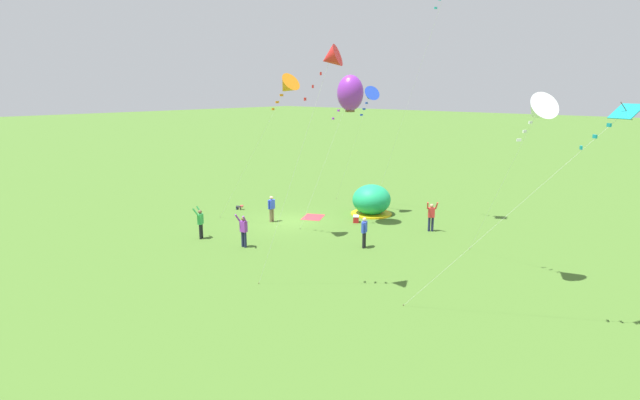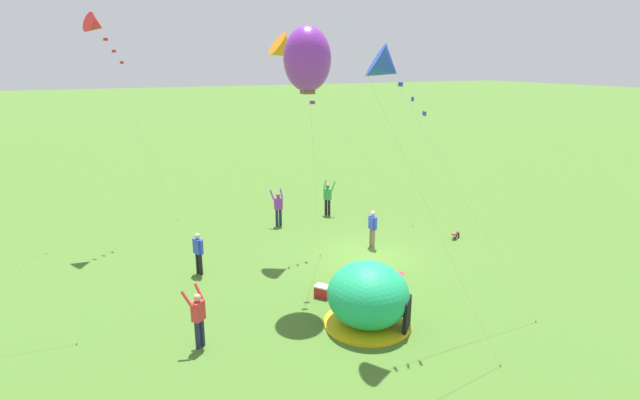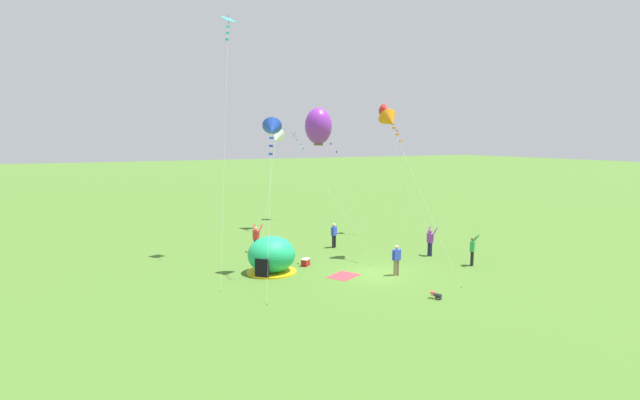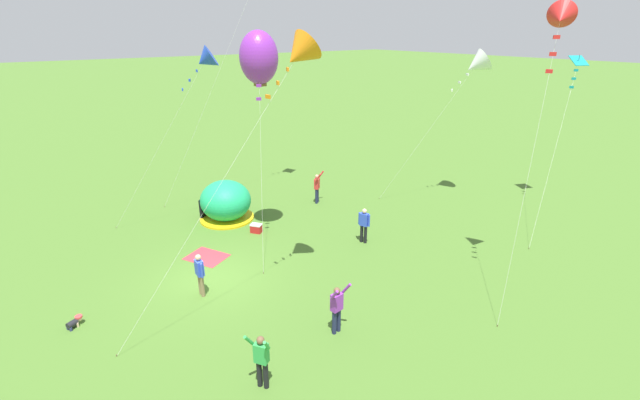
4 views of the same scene
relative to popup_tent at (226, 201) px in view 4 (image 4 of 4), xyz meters
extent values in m
plane|color=#477028|center=(5.22, -3.02, -1.00)|extent=(300.00, 300.00, 0.00)
ellipsoid|color=#1EAD6B|center=(0.01, 0.01, 0.05)|extent=(2.70, 2.60, 2.10)
cylinder|color=yellow|center=(0.01, 0.01, -0.95)|extent=(2.81, 2.81, 0.10)
cube|color=black|center=(-0.91, -0.88, -0.45)|extent=(0.64, 0.66, 1.10)
cube|color=#CC333D|center=(3.27, -2.50, -0.99)|extent=(2.10, 1.93, 0.01)
cube|color=red|center=(2.37, 0.47, -0.81)|extent=(0.63, 0.60, 0.38)
cube|color=white|center=(2.37, 0.47, -0.59)|extent=(0.64, 0.61, 0.06)
cylinder|color=black|center=(5.18, -8.04, -0.83)|extent=(0.34, 0.38, 0.22)
sphere|color=beige|center=(5.07, -7.80, -0.80)|extent=(0.19, 0.19, 0.19)
cylinder|color=#D83F3F|center=(5.07, -7.80, -0.71)|extent=(0.24, 0.24, 0.06)
cylinder|color=beige|center=(5.04, -7.97, -0.91)|extent=(0.07, 0.07, 0.17)
cylinder|color=beige|center=(5.22, -7.88, -0.91)|extent=(0.07, 0.07, 0.17)
cylinder|color=navy|center=(5.16, -8.18, -0.93)|extent=(0.09, 0.09, 0.13)
cylinder|color=navy|center=(5.31, -8.11, -0.93)|extent=(0.09, 0.09, 0.13)
cylinder|color=#1E2347|center=(0.95, 5.26, -0.56)|extent=(0.15, 0.15, 0.88)
cylinder|color=#1E2347|center=(1.07, 5.10, -0.56)|extent=(0.15, 0.15, 0.88)
cube|color=red|center=(1.01, 5.18, 0.18)|extent=(0.42, 0.45, 0.60)
sphere|color=tan|center=(1.01, 5.18, 0.61)|extent=(0.22, 0.22, 0.22)
cylinder|color=red|center=(0.97, 5.48, 0.65)|extent=(0.32, 0.34, 0.50)
cylinder|color=red|center=(1.29, 5.06, 0.65)|extent=(0.38, 0.26, 0.50)
cylinder|color=black|center=(11.30, -4.06, -0.56)|extent=(0.15, 0.15, 0.88)
cylinder|color=black|center=(11.13, -4.17, -0.56)|extent=(0.15, 0.15, 0.88)
cube|color=green|center=(11.21, -4.11, 0.18)|extent=(0.45, 0.41, 0.60)
sphere|color=brown|center=(11.21, -4.11, 0.61)|extent=(0.22, 0.22, 0.22)
cylinder|color=green|center=(11.52, -4.10, 0.65)|extent=(0.32, 0.34, 0.50)
cylinder|color=green|center=(11.07, -4.38, 0.65)|extent=(0.23, 0.38, 0.50)
cylinder|color=#1E2347|center=(10.59, -0.90, -0.56)|extent=(0.15, 0.15, 0.88)
cylinder|color=#1E2347|center=(10.62, -1.10, -0.56)|extent=(0.15, 0.15, 0.88)
cube|color=purple|center=(10.61, -1.00, 0.18)|extent=(0.28, 0.40, 0.60)
sphere|color=brown|center=(10.61, -1.00, 0.61)|extent=(0.22, 0.22, 0.22)
cylinder|color=purple|center=(10.73, -0.72, 0.65)|extent=(0.39, 0.19, 0.50)
cylinder|color=purple|center=(10.78, -1.25, 0.65)|extent=(0.38, 0.11, 0.50)
cylinder|color=#8C7251|center=(6.01, -3.77, -0.56)|extent=(0.15, 0.15, 0.88)
cylinder|color=#8C7251|center=(5.81, -3.76, -0.56)|extent=(0.15, 0.15, 0.88)
cube|color=blue|center=(5.91, -3.76, 0.18)|extent=(0.39, 0.25, 0.60)
sphere|color=tan|center=(5.91, -3.76, 0.61)|extent=(0.22, 0.22, 0.22)
cylinder|color=blue|center=(6.16, -3.77, 0.18)|extent=(0.09, 0.09, 0.58)
cylinder|color=blue|center=(5.66, -3.76, 0.18)|extent=(0.09, 0.09, 0.58)
cylinder|color=black|center=(6.41, 4.06, -0.56)|extent=(0.15, 0.15, 0.88)
cylinder|color=black|center=(6.22, 3.99, -0.56)|extent=(0.15, 0.15, 0.88)
cube|color=blue|center=(6.31, 4.03, 0.18)|extent=(0.44, 0.36, 0.60)
sphere|color=beige|center=(6.31, 4.03, 0.61)|extent=(0.22, 0.22, 0.22)
cylinder|color=blue|center=(6.55, 4.12, 0.18)|extent=(0.09, 0.09, 0.58)
cylinder|color=blue|center=(6.08, 3.94, 0.18)|extent=(0.09, 0.09, 0.58)
cylinder|color=silver|center=(-1.16, -2.69, 3.04)|extent=(2.26, 4.67, 8.08)
cylinder|color=brown|center=(-2.29, -5.02, -0.97)|extent=(0.03, 0.03, 0.06)
cone|color=blue|center=(-0.04, -0.36, 7.08)|extent=(1.48, 1.53, 1.29)
cube|color=blue|center=(-0.22, -0.74, 6.59)|extent=(0.21, 0.10, 0.12)
cube|color=blue|center=(-0.38, -1.07, 6.18)|extent=(0.20, 0.15, 0.12)
cube|color=blue|center=(-0.54, -1.40, 5.76)|extent=(0.21, 0.13, 0.12)
cylinder|color=silver|center=(7.61, -3.78, 3.33)|extent=(0.25, 6.80, 8.66)
cylinder|color=brown|center=(7.49, -7.17, -0.97)|extent=(0.03, 0.03, 0.06)
cone|color=orange|center=(7.73, -0.38, 7.66)|extent=(1.19, 1.42, 1.43)
cube|color=orange|center=(7.72, -0.82, 7.20)|extent=(0.21, 0.13, 0.12)
cube|color=orange|center=(7.70, -1.18, 6.81)|extent=(0.21, 0.12, 0.12)
cube|color=orange|center=(7.69, -1.55, 6.41)|extent=(0.21, 0.09, 0.12)
cylinder|color=silver|center=(-2.18, 1.23, 6.37)|extent=(2.88, 6.78, 14.73)
cylinder|color=brown|center=(-3.62, -2.15, -0.97)|extent=(0.03, 0.03, 0.06)
cylinder|color=silver|center=(10.12, 12.94, 2.93)|extent=(2.43, 6.50, 7.87)
cylinder|color=brown|center=(11.33, 9.69, -0.97)|extent=(0.03, 0.03, 0.06)
cube|color=teal|center=(8.91, 16.18, 6.87)|extent=(0.95, 1.02, 0.48)
cylinder|color=#332314|center=(8.91, 16.18, 6.88)|extent=(0.16, 0.39, 0.58)
cube|color=teal|center=(9.06, 15.77, 6.42)|extent=(0.19, 0.18, 0.12)
cube|color=teal|center=(9.19, 15.42, 6.03)|extent=(0.19, 0.18, 0.12)
cube|color=teal|center=(9.32, 15.08, 5.65)|extent=(0.21, 0.14, 0.12)
cylinder|color=silver|center=(12.96, 5.08, 3.86)|extent=(1.36, 3.03, 9.72)
cylinder|color=brown|center=(13.63, 3.57, -0.97)|extent=(0.03, 0.03, 0.06)
cone|color=red|center=(12.29, 6.58, 8.72)|extent=(1.19, 1.20, 1.07)
cube|color=red|center=(12.45, 6.23, 8.14)|extent=(0.18, 0.19, 0.12)
cube|color=red|center=(12.58, 5.93, 7.65)|extent=(0.20, 0.17, 0.12)
cube|color=red|center=(12.71, 5.63, 7.16)|extent=(0.20, 0.15, 0.12)
cylinder|color=silver|center=(4.12, 10.43, 2.82)|extent=(2.84, 3.83, 7.63)
cylinder|color=brown|center=(2.71, 8.52, -0.97)|extent=(0.03, 0.03, 0.06)
cone|color=white|center=(5.53, 12.34, 6.63)|extent=(1.94, 1.99, 1.61)
cube|color=white|center=(5.28, 12.00, 6.14)|extent=(0.21, 0.12, 0.12)
cube|color=white|center=(5.06, 11.71, 5.72)|extent=(0.21, 0.13, 0.12)
cube|color=white|center=(4.85, 11.42, 5.31)|extent=(0.18, 0.19, 0.12)
cylinder|color=silver|center=(4.64, -0.28, 3.15)|extent=(2.67, 1.76, 8.29)
cylinder|color=brown|center=(5.97, -1.16, -0.97)|extent=(0.03, 0.03, 0.06)
ellipsoid|color=purple|center=(3.31, 0.59, 7.29)|extent=(1.59, 1.59, 2.14)
cube|color=brown|center=(3.31, 0.59, 6.30)|extent=(0.40, 0.40, 0.29)
cube|color=purple|center=(3.64, 0.37, 6.74)|extent=(0.14, 0.21, 0.12)
cube|color=purple|center=(3.92, 0.19, 6.26)|extent=(0.13, 0.21, 0.12)
cube|color=purple|center=(4.20, 0.00, 5.78)|extent=(0.13, 0.21, 0.12)
camera|label=1|loc=(27.59, 19.49, 7.61)|focal=28.00mm
camera|label=2|loc=(-12.40, 7.64, 7.25)|focal=28.00mm
camera|label=3|loc=(-10.38, -25.67, 6.59)|focal=28.00mm
camera|label=4|loc=(19.60, -8.31, 8.38)|focal=24.00mm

